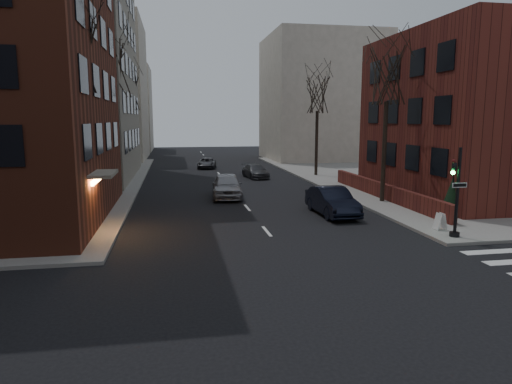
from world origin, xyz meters
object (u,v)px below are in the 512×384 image
(traffic_signal, at_px, (456,198))
(evergreen_shrub, at_px, (452,196))
(parked_sedan, at_px, (332,201))
(car_lane_silver, at_px, (227,186))
(tree_left_a, at_px, (73,51))
(car_lane_gray, at_px, (255,171))
(streetlamp_near, at_px, (113,137))
(tree_right_b, at_px, (318,94))
(tree_left_b, at_px, (108,69))
(tree_left_c, at_px, (128,92))
(tree_right_a, at_px, (387,75))
(streetlamp_far, at_px, (137,129))
(car_lane_far, at_px, (207,163))
(sandwich_board, at_px, (440,221))

(traffic_signal, height_order, evergreen_shrub, traffic_signal)
(parked_sedan, bearing_deg, car_lane_silver, 125.50)
(tree_left_a, bearing_deg, car_lane_gray, 56.82)
(traffic_signal, xyz_separation_m, streetlamp_near, (-16.14, 13.01, 2.33))
(streetlamp_near, bearing_deg, tree_right_b, 30.47)
(tree_left_b, relative_size, tree_left_c, 1.11)
(tree_right_a, height_order, tree_right_b, tree_right_a)
(traffic_signal, height_order, tree_left_a, tree_left_a)
(tree_left_b, bearing_deg, tree_right_b, 18.82)
(tree_left_b, relative_size, streetlamp_far, 1.72)
(traffic_signal, relative_size, tree_left_a, 0.39)
(streetlamp_near, xyz_separation_m, car_lane_silver, (7.40, -0.15, -3.40))
(tree_right_b, height_order, car_lane_far, tree_right_b)
(tree_left_b, relative_size, car_lane_gray, 2.58)
(car_lane_silver, relative_size, evergreen_shrub, 2.24)
(tree_left_b, bearing_deg, evergreen_shrub, -33.81)
(car_lane_far, bearing_deg, tree_right_b, -35.72)
(tree_right_a, bearing_deg, tree_right_b, 90.00)
(tree_right_a, bearing_deg, tree_left_c, 128.66)
(tree_left_c, bearing_deg, car_lane_gray, -33.99)
(car_lane_gray, bearing_deg, car_lane_far, 104.75)
(tree_left_b, relative_size, sandwich_board, 13.41)
(streetlamp_near, distance_m, car_lane_far, 20.86)
(traffic_signal, relative_size, sandwich_board, 4.97)
(tree_left_b, distance_m, tree_right_a, 19.35)
(car_lane_gray, xyz_separation_m, evergreen_shrub, (7.50, -18.97, 0.64))
(car_lane_far, height_order, sandwich_board, car_lane_far)
(traffic_signal, relative_size, tree_left_c, 0.41)
(streetlamp_near, xyz_separation_m, car_lane_gray, (11.20, 10.04, -3.63))
(streetlamp_near, xyz_separation_m, streetlamp_far, (0.00, 20.00, 0.00))
(tree_left_b, bearing_deg, sandwich_board, -42.81)
(traffic_signal, distance_m, car_lane_silver, 15.58)
(tree_left_b, bearing_deg, tree_left_c, 90.00)
(tree_right_a, distance_m, car_lane_silver, 12.60)
(parked_sedan, xyz_separation_m, car_lane_silver, (-5.18, 6.78, 0.05))
(tree_right_b, bearing_deg, sandwich_board, -91.81)
(streetlamp_near, relative_size, evergreen_shrub, 2.86)
(streetlamp_far, bearing_deg, tree_right_b, -30.47)
(traffic_signal, xyz_separation_m, streetlamp_far, (-16.14, 33.01, 2.33))
(tree_left_b, distance_m, evergreen_shrub, 24.46)
(tree_right_a, distance_m, evergreen_shrub, 8.55)
(streetlamp_near, distance_m, car_lane_silver, 8.14)
(traffic_signal, bearing_deg, car_lane_gray, 102.09)
(parked_sedan, relative_size, car_lane_silver, 0.97)
(streetlamp_far, relative_size, sandwich_board, 7.80)
(streetlamp_near, bearing_deg, streetlamp_far, 90.00)
(traffic_signal, height_order, tree_right_b, tree_right_b)
(traffic_signal, xyz_separation_m, parked_sedan, (-3.56, 6.08, -1.12))
(streetlamp_near, bearing_deg, car_lane_gray, 41.89)
(car_lane_gray, bearing_deg, streetlamp_far, 130.48)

